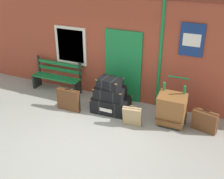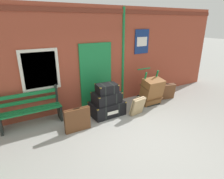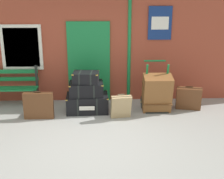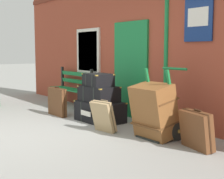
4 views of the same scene
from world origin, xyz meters
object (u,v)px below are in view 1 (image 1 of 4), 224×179
object	(u,v)px
platform_bench	(57,77)
suitcase_umber	(132,116)
steamer_trunk_top	(110,83)
porters_trolley	(172,113)
steamer_trunk_base	(111,104)
steamer_trunk_middle	(110,92)
large_brown_trunk	(172,110)
suitcase_caramel	(205,121)
suitcase_tan	(68,100)

from	to	relation	value
platform_bench	suitcase_umber	bearing A→B (deg)	-19.24
steamer_trunk_top	suitcase_umber	world-z (taller)	steamer_trunk_top
steamer_trunk_top	porters_trolley	world-z (taller)	porters_trolley
steamer_trunk_base	steamer_trunk_middle	xyz separation A→B (m)	(-0.02, -0.01, 0.37)
large_brown_trunk	suitcase_caramel	bearing A→B (deg)	6.61
steamer_trunk_top	suitcase_tan	xyz separation A→B (m)	(-1.09, -0.39, -0.56)
steamer_trunk_top	suitcase_caramel	xyz separation A→B (m)	(2.53, 0.05, -0.58)
steamer_trunk_middle	large_brown_trunk	world-z (taller)	large_brown_trunk
suitcase_tan	steamer_trunk_top	bearing A→B (deg)	19.71
platform_bench	suitcase_caramel	distance (m)	4.63
steamer_trunk_base	porters_trolley	size ratio (longest dim) A/B	0.87
large_brown_trunk	steamer_trunk_middle	bearing A→B (deg)	177.86
steamer_trunk_middle	suitcase_tan	distance (m)	1.19
steamer_trunk_base	suitcase_caramel	bearing A→B (deg)	0.45
platform_bench	steamer_trunk_top	world-z (taller)	platform_bench
porters_trolley	large_brown_trunk	bearing A→B (deg)	-90.00
platform_bench	porters_trolley	size ratio (longest dim) A/B	1.35
steamer_trunk_top	large_brown_trunk	bearing A→B (deg)	-1.54
steamer_trunk_base	suitcase_umber	xyz separation A→B (m)	(0.80, -0.48, 0.08)
suitcase_tan	suitcase_umber	xyz separation A→B (m)	(1.90, -0.06, -0.03)
platform_bench	suitcase_caramel	size ratio (longest dim) A/B	2.47
porters_trolley	suitcase_tan	world-z (taller)	porters_trolley
porters_trolley	suitcase_tan	distance (m)	2.84
suitcase_caramel	suitcase_tan	distance (m)	3.64
steamer_trunk_base	suitcase_tan	bearing A→B (deg)	-159.28
platform_bench	porters_trolley	world-z (taller)	porters_trolley
steamer_trunk_middle	porters_trolley	distance (m)	1.74
steamer_trunk_top	porters_trolley	size ratio (longest dim) A/B	0.54
steamer_trunk_top	suitcase_caramel	distance (m)	2.59
suitcase_umber	steamer_trunk_top	bearing A→B (deg)	151.18
suitcase_umber	steamer_trunk_base	bearing A→B (deg)	149.06
steamer_trunk_base	large_brown_trunk	size ratio (longest dim) A/B	1.09
platform_bench	porters_trolley	xyz separation A→B (m)	(3.78, -0.43, -0.17)
steamer_trunk_top	suitcase_umber	distance (m)	1.10
steamer_trunk_middle	porters_trolley	xyz separation A→B (m)	(1.71, 0.11, -0.31)
steamer_trunk_base	suitcase_tan	distance (m)	1.19
steamer_trunk_middle	large_brown_trunk	xyz separation A→B (m)	(1.71, -0.06, -0.11)
large_brown_trunk	platform_bench	bearing A→B (deg)	170.92
steamer_trunk_top	steamer_trunk_middle	bearing A→B (deg)	90.19
steamer_trunk_middle	suitcase_umber	size ratio (longest dim) A/B	1.41
porters_trolley	platform_bench	bearing A→B (deg)	173.55
steamer_trunk_base	suitcase_caramel	xyz separation A→B (m)	(2.51, 0.02, 0.08)
large_brown_trunk	suitcase_tan	world-z (taller)	large_brown_trunk
steamer_trunk_middle	platform_bench	bearing A→B (deg)	165.37
platform_bench	suitcase_umber	distance (m)	3.06
suitcase_tan	large_brown_trunk	bearing A→B (deg)	6.99
steamer_trunk_base	porters_trolley	bearing A→B (deg)	3.47
steamer_trunk_middle	large_brown_trunk	size ratio (longest dim) A/B	0.88
porters_trolley	large_brown_trunk	distance (m)	0.27
porters_trolley	suitcase_umber	xyz separation A→B (m)	(-0.90, -0.58, 0.02)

